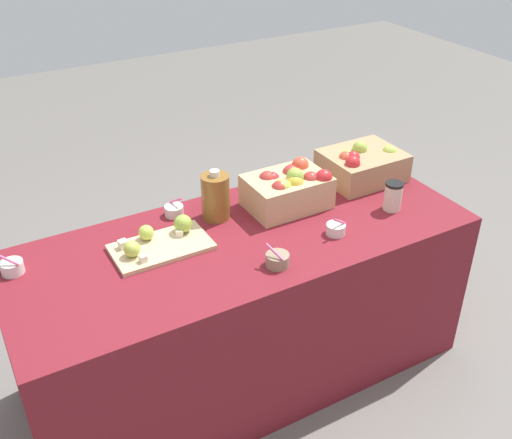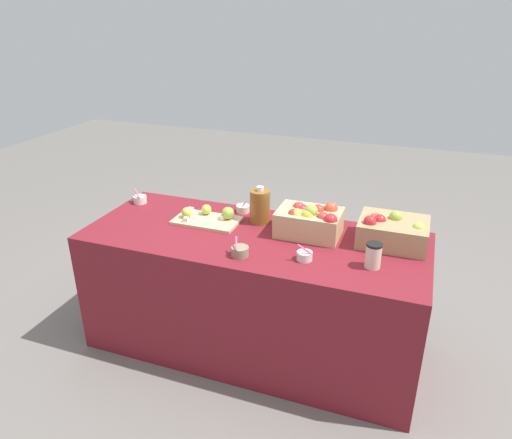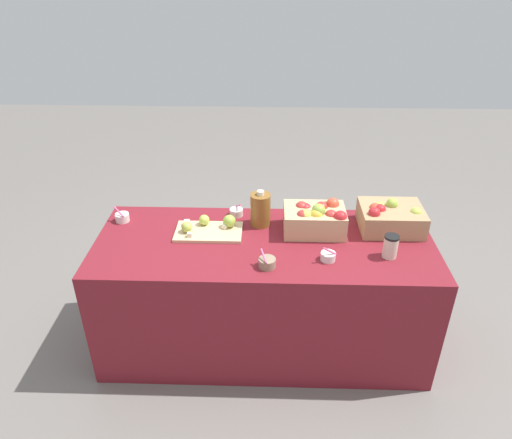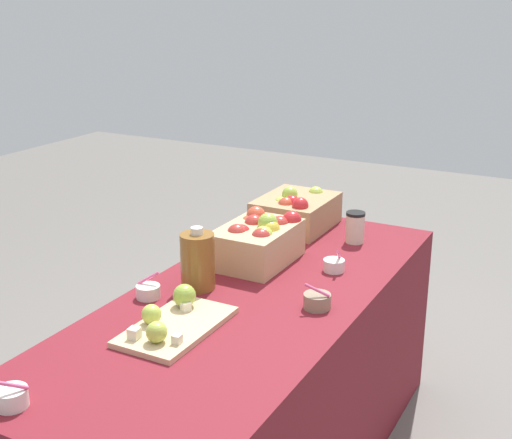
{
  "view_description": "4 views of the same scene",
  "coord_description": "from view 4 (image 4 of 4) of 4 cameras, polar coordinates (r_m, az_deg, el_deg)",
  "views": [
    {
      "loc": [
        -0.96,
        -1.8,
        2.06
      ],
      "look_at": [
        0.05,
        -0.02,
        0.81
      ],
      "focal_mm": 42.18,
      "sensor_mm": 36.0,
      "label": 1
    },
    {
      "loc": [
        0.82,
        -2.21,
        1.9
      ],
      "look_at": [
        0.02,
        -0.01,
        0.85
      ],
      "focal_mm": 33.16,
      "sensor_mm": 36.0,
      "label": 2
    },
    {
      "loc": [
        0.02,
        -2.23,
        2.17
      ],
      "look_at": [
        -0.05,
        0.08,
        0.84
      ],
      "focal_mm": 33.21,
      "sensor_mm": 36.0,
      "label": 3
    },
    {
      "loc": [
        -1.87,
        -1.03,
        1.71
      ],
      "look_at": [
        -0.0,
        -0.03,
        1.01
      ],
      "focal_mm": 48.37,
      "sensor_mm": 36.0,
      "label": 4
    }
  ],
  "objects": [
    {
      "name": "table",
      "position": [
        2.52,
        -0.54,
        -13.97
      ],
      "size": [
        1.9,
        0.76,
        0.74
      ],
      "primitive_type": "cube",
      "color": "maroon",
      "rests_on": "ground_plane"
    },
    {
      "name": "apple_crate_left",
      "position": [
        2.99,
        3.31,
        0.72
      ],
      "size": [
        0.36,
        0.29,
        0.18
      ],
      "color": "tan",
      "rests_on": "table"
    },
    {
      "name": "apple_crate_middle",
      "position": [
        2.6,
        0.18,
        -1.67
      ],
      "size": [
        0.35,
        0.24,
        0.19
      ],
      "color": "tan",
      "rests_on": "table"
    },
    {
      "name": "cutting_board_front",
      "position": [
        2.13,
        -6.86,
        -8.29
      ],
      "size": [
        0.38,
        0.22,
        0.09
      ],
      "color": "#D1B284",
      "rests_on": "table"
    },
    {
      "name": "sample_bowl_near",
      "position": [
        2.25,
        5.07,
        -6.72
      ],
      "size": [
        0.09,
        0.09,
        0.09
      ],
      "color": "gray",
      "rests_on": "table"
    },
    {
      "name": "sample_bowl_mid",
      "position": [
        2.55,
        6.47,
        -3.76
      ],
      "size": [
        0.08,
        0.08,
        0.09
      ],
      "color": "silver",
      "rests_on": "table"
    },
    {
      "name": "sample_bowl_far",
      "position": [
        1.85,
        -19.58,
        -13.7
      ],
      "size": [
        0.09,
        0.08,
        0.09
      ],
      "color": "silver",
      "rests_on": "table"
    },
    {
      "name": "sample_bowl_extra",
      "position": [
        2.34,
        -8.9,
        -5.88
      ],
      "size": [
        0.08,
        0.08,
        0.09
      ],
      "color": "silver",
      "rests_on": "table"
    },
    {
      "name": "cider_jug",
      "position": [
        2.37,
        -4.85,
        -3.42
      ],
      "size": [
        0.12,
        0.12,
        0.22
      ],
      "color": "brown",
      "rests_on": "table"
    },
    {
      "name": "coffee_cup",
      "position": [
        2.84,
        8.2,
        -0.64
      ],
      "size": [
        0.08,
        0.08,
        0.13
      ],
      "color": "beige",
      "rests_on": "table"
    }
  ]
}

